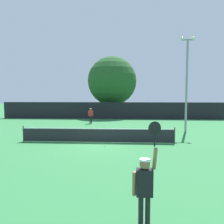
% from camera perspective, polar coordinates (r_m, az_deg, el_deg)
% --- Properties ---
extents(ground_plane, '(120.00, 120.00, 0.00)m').
position_cam_1_polar(ground_plane, '(15.03, -3.79, -7.83)').
color(ground_plane, '#2D723D').
extents(tennis_net, '(10.31, 0.08, 1.07)m').
position_cam_1_polar(tennis_net, '(14.93, -3.80, -5.91)').
color(tennis_net, '#232328').
rests_on(tennis_net, ground).
extents(perimeter_fence, '(29.22, 0.12, 2.20)m').
position_cam_1_polar(perimeter_fence, '(29.17, -0.23, 0.38)').
color(perimeter_fence, black).
rests_on(perimeter_fence, ground).
extents(player_serving, '(0.68, 0.40, 2.60)m').
position_cam_1_polar(player_serving, '(5.45, 8.52, -17.77)').
color(player_serving, black).
rests_on(player_serving, ground).
extents(player_receiving, '(0.57, 0.25, 1.68)m').
position_cam_1_polar(player_receiving, '(24.55, -5.53, -0.59)').
color(player_receiving, red).
rests_on(player_receiving, ground).
extents(tennis_ball, '(0.07, 0.07, 0.07)m').
position_cam_1_polar(tennis_ball, '(13.80, -1.94, -8.81)').
color(tennis_ball, '#CCE033').
rests_on(tennis_ball, ground).
extents(light_pole, '(1.18, 0.28, 8.08)m').
position_cam_1_polar(light_pole, '(20.04, 18.76, 8.27)').
color(light_pole, gray).
rests_on(light_pole, ground).
extents(large_tree, '(7.23, 7.23, 8.84)m').
position_cam_1_polar(large_tree, '(33.12, 0.02, 8.00)').
color(large_tree, brown).
rests_on(large_tree, ground).
extents(parked_car_near, '(2.49, 4.43, 1.69)m').
position_cam_1_polar(parked_car_near, '(34.64, -4.86, 0.48)').
color(parked_car_near, red).
rests_on(parked_car_near, ground).
extents(parked_car_mid, '(1.94, 4.22, 1.69)m').
position_cam_1_polar(parked_car_mid, '(36.13, 15.76, 0.49)').
color(parked_car_mid, navy).
rests_on(parked_car_mid, ground).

